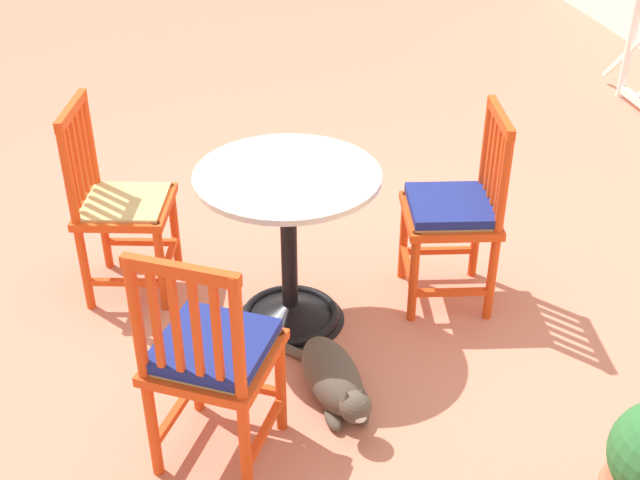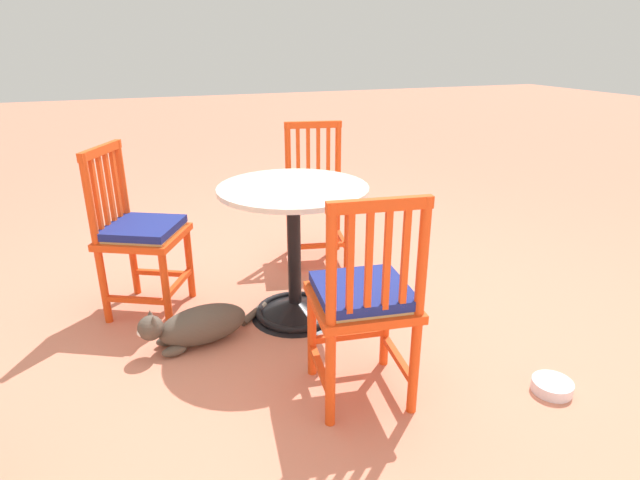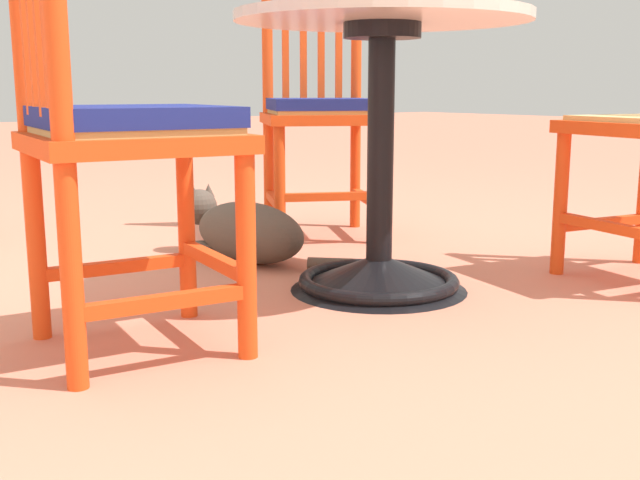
% 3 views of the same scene
% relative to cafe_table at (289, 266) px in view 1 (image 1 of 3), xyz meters
% --- Properties ---
extents(ground_plane, '(24.00, 24.00, 0.00)m').
position_rel_cafe_table_xyz_m(ground_plane, '(-0.11, -0.02, -0.28)').
color(ground_plane, '#C6755B').
extents(cafe_table, '(0.76, 0.76, 0.73)m').
position_rel_cafe_table_xyz_m(cafe_table, '(0.00, 0.00, 0.00)').
color(cafe_table, black).
rests_on(cafe_table, ground_plane).
extents(orange_chair_tucked_in, '(0.47, 0.47, 0.91)m').
position_rel_cafe_table_xyz_m(orange_chair_tucked_in, '(-0.38, -0.71, 0.15)').
color(orange_chair_tucked_in, '#D64214').
rests_on(orange_chair_tucked_in, ground_plane).
extents(orange_chair_near_fence, '(0.54, 0.54, 0.91)m').
position_rel_cafe_table_xyz_m(orange_chair_near_fence, '(0.75, -0.37, 0.16)').
color(orange_chair_near_fence, '#D64214').
rests_on(orange_chair_near_fence, ground_plane).
extents(orange_chair_by_planter, '(0.45, 0.45, 0.91)m').
position_rel_cafe_table_xyz_m(orange_chair_by_planter, '(-0.05, 0.74, 0.16)').
color(orange_chair_by_planter, '#D64214').
rests_on(orange_chair_by_planter, ground_plane).
extents(tabby_cat, '(0.70, 0.37, 0.23)m').
position_rel_cafe_table_xyz_m(tabby_cat, '(0.55, 0.10, -0.19)').
color(tabby_cat, '#4C4238').
rests_on(tabby_cat, ground_plane).
extents(pet_water_bowl, '(0.17, 0.17, 0.05)m').
position_rel_cafe_table_xyz_m(pet_water_bowl, '(-0.83, 1.01, -0.26)').
color(pet_water_bowl, silver).
rests_on(pet_water_bowl, ground_plane).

